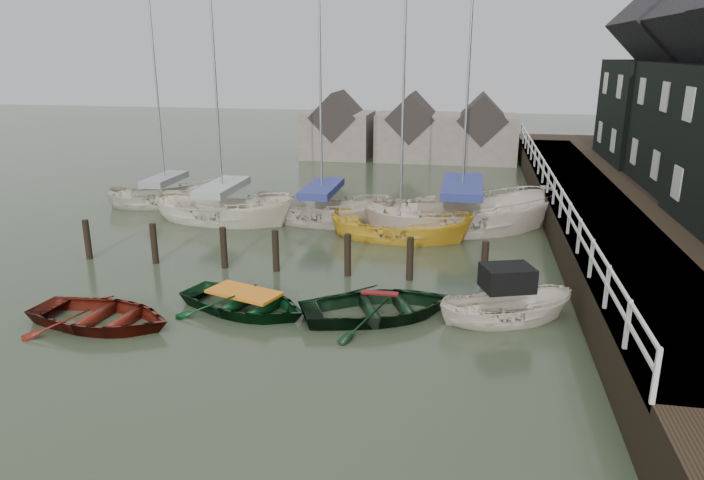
% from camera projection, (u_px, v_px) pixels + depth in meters
% --- Properties ---
extents(ground, '(120.00, 120.00, 0.00)m').
position_uv_depth(ground, '(285.00, 309.00, 17.66)').
color(ground, '#2B3320').
rests_on(ground, ground).
extents(pier, '(3.04, 32.00, 2.70)m').
position_uv_depth(pier, '(583.00, 213.00, 25.15)').
color(pier, black).
rests_on(pier, ground).
extents(mooring_pilings, '(13.72, 0.22, 1.80)m').
position_uv_depth(mooring_pilings, '(278.00, 257.00, 20.53)').
color(mooring_pilings, black).
rests_on(mooring_pilings, ground).
extents(far_sheds, '(14.00, 4.08, 4.39)m').
position_uv_depth(far_sheds, '(409.00, 131.00, 41.41)').
color(far_sheds, '#665B51').
rests_on(far_sheds, ground).
extents(rowboat_red, '(4.27, 3.26, 0.83)m').
position_uv_depth(rowboat_red, '(103.00, 325.00, 16.60)').
color(rowboat_red, '#56150C').
rests_on(rowboat_red, ground).
extents(rowboat_green, '(4.59, 3.89, 0.81)m').
position_uv_depth(rowboat_green, '(245.00, 311.00, 17.50)').
color(rowboat_green, black).
rests_on(rowboat_green, ground).
extents(rowboat_dkgreen, '(5.18, 4.57, 0.89)m').
position_uv_depth(rowboat_dkgreen, '(379.00, 317.00, 17.15)').
color(rowboat_dkgreen, black).
rests_on(rowboat_dkgreen, ground).
extents(motorboat, '(3.91, 2.51, 2.19)m').
position_uv_depth(motorboat, '(505.00, 316.00, 16.86)').
color(motorboat, beige).
rests_on(motorboat, ground).
extents(sailboat_a, '(6.64, 3.14, 11.34)m').
position_uv_depth(sailboat_a, '(224.00, 220.00, 26.69)').
color(sailboat_a, silver).
rests_on(sailboat_a, ground).
extents(sailboat_b, '(6.55, 3.41, 12.42)m').
position_uv_depth(sailboat_b, '(322.00, 220.00, 26.56)').
color(sailboat_b, beige).
rests_on(sailboat_b, ground).
extents(sailboat_c, '(5.69, 2.51, 10.17)m').
position_uv_depth(sailboat_c, '(400.00, 238.00, 24.25)').
color(sailboat_c, gold).
rests_on(sailboat_c, ground).
extents(sailboat_d, '(8.42, 5.17, 12.09)m').
position_uv_depth(sailboat_d, '(460.00, 228.00, 25.41)').
color(sailboat_d, beige).
rests_on(sailboat_d, ground).
extents(sailboat_e, '(5.66, 3.75, 10.31)m').
position_uv_depth(sailboat_e, '(167.00, 204.00, 29.42)').
color(sailboat_e, beige).
rests_on(sailboat_e, ground).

